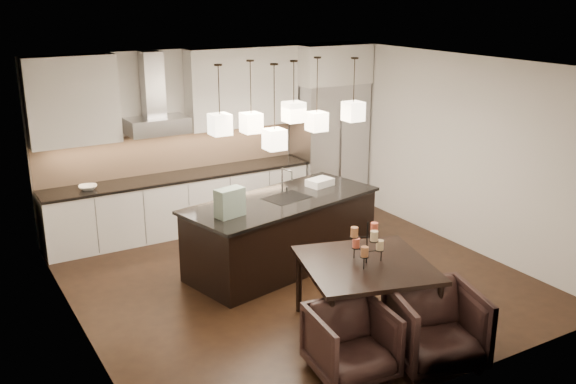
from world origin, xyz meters
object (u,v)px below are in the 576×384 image
island_body (282,234)px  dining_table (365,296)px  armchair_left (351,342)px  armchair_right (436,327)px  refrigerator (329,145)px

island_body → dining_table: (-0.08, -1.99, -0.06)m
armchair_left → island_body: bearing=81.6°
armchair_right → refrigerator: bearing=85.5°
refrigerator → dining_table: (-2.12, -3.89, -0.67)m
island_body → refrigerator: bearing=30.5°
refrigerator → armchair_right: 5.20m
refrigerator → armchair_left: (-2.77, -4.55, -0.72)m
armchair_right → armchair_left: bearing=-178.5°
armchair_right → island_body: bearing=109.9°
dining_table → armchair_left: (-0.66, -0.66, -0.05)m
armchair_left → armchair_right: (0.87, -0.24, 0.04)m
refrigerator → dining_table: size_ratio=1.60×
refrigerator → island_body: refrigerator is taller
dining_table → armchair_right: size_ratio=1.53×
dining_table → armchair_right: bearing=-60.9°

